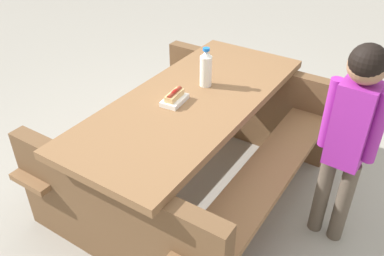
{
  "coord_description": "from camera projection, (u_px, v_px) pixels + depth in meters",
  "views": [
    {
      "loc": [
        1.66,
        1.41,
        1.99
      ],
      "look_at": [
        0.0,
        0.0,
        0.52
      ],
      "focal_mm": 37.72,
      "sensor_mm": 36.0,
      "label": 1
    }
  ],
  "objects": [
    {
      "name": "soda_bottle",
      "position": [
        206.0,
        68.0,
        2.58
      ],
      "size": [
        0.08,
        0.08,
        0.26
      ],
      "color": "silver",
      "rests_on": "picnic_table"
    },
    {
      "name": "picnic_table",
      "position": [
        192.0,
        138.0,
        2.67
      ],
      "size": [
        1.96,
        1.62,
        0.75
      ],
      "color": "brown",
      "rests_on": "ground"
    },
    {
      "name": "child_in_coat",
      "position": [
        352.0,
        125.0,
        2.13
      ],
      "size": [
        0.2,
        0.31,
        1.28
      ],
      "color": "brown",
      "rests_on": "ground"
    },
    {
      "name": "hotdog_tray",
      "position": [
        175.0,
        98.0,
        2.44
      ],
      "size": [
        0.2,
        0.15,
        0.08
      ],
      "color": "white",
      "rests_on": "picnic_table"
    },
    {
      "name": "ground_plane",
      "position": [
        192.0,
        188.0,
        2.92
      ],
      "size": [
        30.0,
        30.0,
        0.0
      ],
      "primitive_type": "plane",
      "color": "gray",
      "rests_on": "ground"
    }
  ]
}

